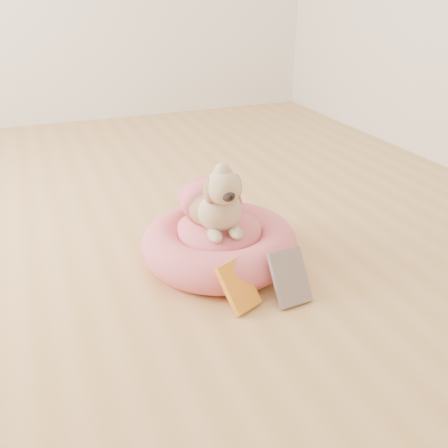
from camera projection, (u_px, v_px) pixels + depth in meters
name	position (u px, v px, depth m)	size (l,w,h in m)	color
floor	(136.00, 245.00, 2.17)	(4.50, 4.50, 0.00)	tan
pet_bed	(219.00, 244.00, 2.02)	(0.63, 0.63, 0.16)	#D2525F
dog	(213.00, 189.00, 1.92)	(0.28, 0.41, 0.30)	brown
book_yellow	(238.00, 286.00, 1.74)	(0.12, 0.02, 0.18)	yellow
book_white	(290.00, 277.00, 1.77)	(0.13, 0.02, 0.20)	silver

